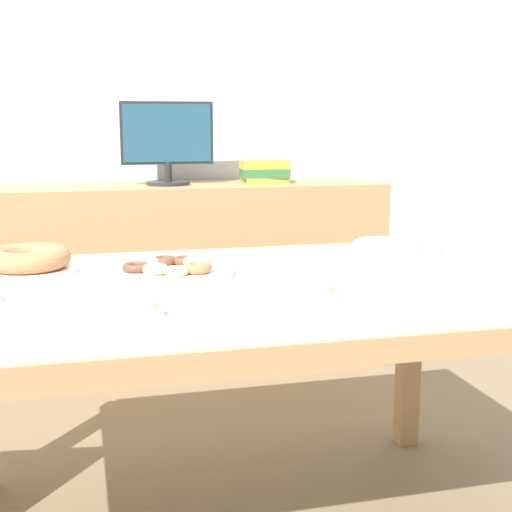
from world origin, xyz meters
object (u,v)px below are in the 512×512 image
object	(u,v)px
cake_chocolate_round	(29,260)
tealight_centre	(441,255)
plate_stack	(386,247)
tealight_left_edge	(156,311)
computer_monitor	(167,143)
pastry_platter	(171,269)
tealight_near_front	(332,294)
book_stack	(264,172)

from	to	relation	value
cake_chocolate_round	tealight_centre	world-z (taller)	cake_chocolate_round
plate_stack	tealight_left_edge	xyz separation A→B (m)	(-0.81, -0.57, -0.01)
computer_monitor	plate_stack	world-z (taller)	computer_monitor
pastry_platter	tealight_near_front	size ratio (longest dim) A/B	9.08
book_stack	cake_chocolate_round	xyz separation A→B (m)	(-1.01, -1.22, -0.15)
tealight_left_edge	tealight_near_front	bearing A→B (deg)	7.03
plate_stack	tealight_centre	distance (m)	0.18
book_stack	tealight_left_edge	xyz separation A→B (m)	(-0.71, -1.76, -0.18)
tealight_centre	tealight_near_front	world-z (taller)	same
plate_stack	tealight_left_edge	bearing A→B (deg)	-144.65
tealight_centre	tealight_near_front	distance (m)	0.64
pastry_platter	tealight_near_front	xyz separation A→B (m)	(0.34, -0.37, -0.00)
book_stack	computer_monitor	bearing A→B (deg)	-179.83
tealight_centre	tealight_left_edge	world-z (taller)	same
computer_monitor	book_stack	distance (m)	0.48
computer_monitor	tealight_centre	distance (m)	1.51
computer_monitor	tealight_centre	xyz separation A→B (m)	(0.68, -1.31, -0.31)
book_stack	cake_chocolate_round	bearing A→B (deg)	-129.74
computer_monitor	pastry_platter	bearing A→B (deg)	-97.00
cake_chocolate_round	tealight_near_front	world-z (taller)	cake_chocolate_round
cake_chocolate_round	pastry_platter	xyz separation A→B (m)	(0.39, -0.12, -0.02)
cake_chocolate_round	computer_monitor	bearing A→B (deg)	65.58
book_stack	plate_stack	distance (m)	1.20
pastry_platter	plate_stack	bearing A→B (deg)	11.72
plate_stack	tealight_near_front	world-z (taller)	plate_stack
computer_monitor	cake_chocolate_round	size ratio (longest dim) A/B	1.55
pastry_platter	tealight_left_edge	bearing A→B (deg)	-101.81
plate_stack	tealight_near_front	size ratio (longest dim) A/B	5.25
computer_monitor	plate_stack	size ratio (longest dim) A/B	2.02
book_stack	plate_stack	bearing A→B (deg)	-85.28
tealight_centre	tealight_near_front	bearing A→B (deg)	-142.01
plate_stack	pastry_platter	bearing A→B (deg)	-168.28
tealight_centre	tealight_left_edge	xyz separation A→B (m)	(-0.94, -0.45, 0.00)
cake_chocolate_round	tealight_left_edge	distance (m)	0.62
tealight_centre	tealight_near_front	xyz separation A→B (m)	(-0.51, -0.39, 0.00)
plate_stack	computer_monitor	bearing A→B (deg)	115.18
cake_chocolate_round	plate_stack	size ratio (longest dim) A/B	1.30
computer_monitor	tealight_near_front	distance (m)	1.75
computer_monitor	plate_stack	xyz separation A→B (m)	(0.56, -1.19, -0.30)
computer_monitor	tealight_near_front	world-z (taller)	computer_monitor
cake_chocolate_round	pastry_platter	size ratio (longest dim) A/B	0.75
book_stack	tealight_centre	distance (m)	1.35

